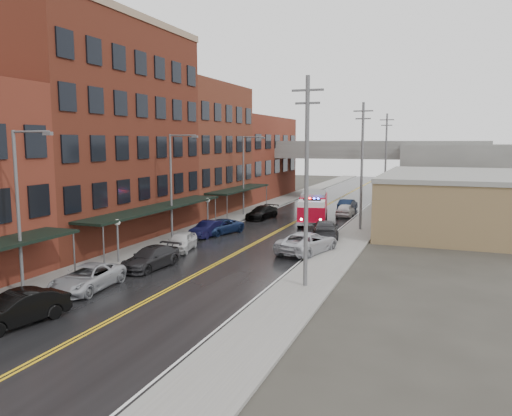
% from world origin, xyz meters
% --- Properties ---
extents(road, '(11.00, 160.00, 0.02)m').
position_xyz_m(road, '(0.00, 30.00, 0.01)').
color(road, black).
rests_on(road, ground).
extents(sidewalk_left, '(3.00, 160.00, 0.15)m').
position_xyz_m(sidewalk_left, '(-7.30, 30.00, 0.07)').
color(sidewalk_left, slate).
rests_on(sidewalk_left, ground).
extents(sidewalk_right, '(3.00, 160.00, 0.15)m').
position_xyz_m(sidewalk_right, '(7.30, 30.00, 0.07)').
color(sidewalk_right, slate).
rests_on(sidewalk_right, ground).
extents(curb_left, '(0.30, 160.00, 0.15)m').
position_xyz_m(curb_left, '(-5.65, 30.00, 0.07)').
color(curb_left, gray).
rests_on(curb_left, ground).
extents(curb_right, '(0.30, 160.00, 0.15)m').
position_xyz_m(curb_right, '(5.65, 30.00, 0.07)').
color(curb_right, gray).
rests_on(curb_right, ground).
extents(brick_building_b, '(9.00, 20.00, 18.00)m').
position_xyz_m(brick_building_b, '(-13.30, 23.00, 9.00)').
color(brick_building_b, '#502215').
rests_on(brick_building_b, ground).
extents(brick_building_c, '(9.00, 15.00, 15.00)m').
position_xyz_m(brick_building_c, '(-13.30, 40.50, 7.50)').
color(brick_building_c, '#5A281B').
rests_on(brick_building_c, ground).
extents(brick_building_far, '(9.00, 20.00, 12.00)m').
position_xyz_m(brick_building_far, '(-13.30, 58.00, 6.00)').
color(brick_building_far, maroon).
rests_on(brick_building_far, ground).
extents(tan_building, '(14.00, 22.00, 5.00)m').
position_xyz_m(tan_building, '(16.00, 40.00, 2.50)').
color(tan_building, olive).
rests_on(tan_building, ground).
extents(right_far_block, '(18.00, 30.00, 8.00)m').
position_xyz_m(right_far_block, '(18.00, 70.00, 4.00)').
color(right_far_block, slate).
rests_on(right_far_block, ground).
extents(awning_1, '(2.60, 18.00, 3.09)m').
position_xyz_m(awning_1, '(-7.49, 23.00, 2.99)').
color(awning_1, black).
rests_on(awning_1, ground).
extents(awning_2, '(2.60, 13.00, 3.09)m').
position_xyz_m(awning_2, '(-7.49, 40.50, 2.99)').
color(awning_2, black).
rests_on(awning_2, ground).
extents(globe_lamp_1, '(0.44, 0.44, 3.12)m').
position_xyz_m(globe_lamp_1, '(-6.40, 16.00, 2.31)').
color(globe_lamp_1, '#59595B').
rests_on(globe_lamp_1, ground).
extents(globe_lamp_2, '(0.44, 0.44, 3.12)m').
position_xyz_m(globe_lamp_2, '(-6.40, 30.00, 2.31)').
color(globe_lamp_2, '#59595B').
rests_on(globe_lamp_2, ground).
extents(street_lamp_0, '(2.64, 0.22, 9.00)m').
position_xyz_m(street_lamp_0, '(-6.55, 8.00, 5.19)').
color(street_lamp_0, '#59595B').
rests_on(street_lamp_0, ground).
extents(street_lamp_1, '(2.64, 0.22, 9.00)m').
position_xyz_m(street_lamp_1, '(-6.55, 24.00, 5.19)').
color(street_lamp_1, '#59595B').
rests_on(street_lamp_1, ground).
extents(street_lamp_2, '(2.64, 0.22, 9.00)m').
position_xyz_m(street_lamp_2, '(-6.55, 40.00, 5.19)').
color(street_lamp_2, '#59595B').
rests_on(street_lamp_2, ground).
extents(utility_pole_0, '(1.80, 0.24, 12.00)m').
position_xyz_m(utility_pole_0, '(7.20, 15.00, 6.31)').
color(utility_pole_0, '#59595B').
rests_on(utility_pole_0, ground).
extents(utility_pole_1, '(1.80, 0.24, 12.00)m').
position_xyz_m(utility_pole_1, '(7.20, 35.00, 6.31)').
color(utility_pole_1, '#59595B').
rests_on(utility_pole_1, ground).
extents(utility_pole_2, '(1.80, 0.24, 12.00)m').
position_xyz_m(utility_pole_2, '(7.20, 55.00, 6.31)').
color(utility_pole_2, '#59595B').
rests_on(utility_pole_2, ground).
extents(overpass, '(40.00, 10.00, 7.50)m').
position_xyz_m(overpass, '(0.00, 62.00, 5.99)').
color(overpass, slate).
rests_on(overpass, ground).
extents(fire_truck, '(4.71, 8.91, 3.12)m').
position_xyz_m(fire_truck, '(1.91, 37.76, 1.69)').
color(fire_truck, '#A7071C').
rests_on(fire_truck, ground).
extents(parked_car_left_1, '(2.65, 4.96, 1.55)m').
position_xyz_m(parked_car_left_1, '(-3.60, 4.54, 0.78)').
color(parked_car_left_1, black).
rests_on(parked_car_left_1, ground).
extents(parked_car_left_2, '(2.75, 5.29, 1.42)m').
position_xyz_m(parked_car_left_2, '(-4.30, 10.20, 0.71)').
color(parked_car_left_2, '#9B9DA3').
rests_on(parked_car_left_2, ground).
extents(parked_car_left_3, '(2.43, 5.07, 1.42)m').
position_xyz_m(parked_car_left_3, '(-3.60, 15.70, 0.71)').
color(parked_car_left_3, black).
rests_on(parked_car_left_3, ground).
extents(parked_car_left_4, '(2.67, 4.62, 1.48)m').
position_xyz_m(parked_car_left_4, '(-4.38, 21.20, 0.74)').
color(parked_car_left_4, silver).
rests_on(parked_car_left_4, ground).
extents(parked_car_left_5, '(2.01, 4.39, 1.40)m').
position_xyz_m(parked_car_left_5, '(-5.00, 27.20, 0.70)').
color(parked_car_left_5, black).
rests_on(parked_car_left_5, ground).
extents(parked_car_left_6, '(3.65, 5.22, 1.32)m').
position_xyz_m(parked_car_left_6, '(-4.57, 28.80, 0.66)').
color(parked_car_left_6, '#122044').
rests_on(parked_car_left_6, ground).
extents(parked_car_left_7, '(2.70, 5.17, 1.43)m').
position_xyz_m(parked_car_left_7, '(-3.99, 38.43, 0.72)').
color(parked_car_left_7, black).
rests_on(parked_car_left_7, ground).
extents(parked_car_right_0, '(4.22, 6.46, 1.65)m').
position_xyz_m(parked_car_right_0, '(5.00, 23.80, 0.83)').
color(parked_car_right_0, '#B4B6BD').
rests_on(parked_car_right_0, ground).
extents(parked_car_right_1, '(3.42, 5.90, 1.61)m').
position_xyz_m(parked_car_right_1, '(4.94, 30.11, 0.80)').
color(parked_car_right_1, '#2A2A2D').
rests_on(parked_car_right_1, ground).
extents(parked_car_right_2, '(1.92, 4.45, 1.50)m').
position_xyz_m(parked_car_right_2, '(4.21, 43.41, 0.75)').
color(parked_car_right_2, silver).
rests_on(parked_car_right_2, ground).
extents(parked_car_right_3, '(1.77, 4.55, 1.48)m').
position_xyz_m(parked_car_right_3, '(3.60, 48.16, 0.74)').
color(parked_car_right_3, black).
rests_on(parked_car_right_3, ground).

